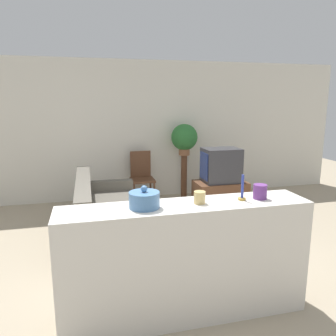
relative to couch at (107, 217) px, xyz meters
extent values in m
plane|color=tan|center=(0.58, -1.54, -0.29)|extent=(14.00, 14.00, 0.00)
cube|color=silver|center=(0.58, 1.89, 1.06)|extent=(9.00, 0.06, 2.70)
cube|color=#605B51|center=(0.06, 0.00, -0.08)|extent=(0.92, 2.06, 0.42)
cube|color=#605B51|center=(-0.30, 0.00, 0.35)|extent=(0.20, 2.06, 0.43)
cube|color=#605B51|center=(0.06, -0.95, 0.01)|extent=(0.92, 0.16, 0.59)
cube|color=#605B51|center=(0.06, 0.95, 0.01)|extent=(0.92, 0.16, 0.59)
cube|color=brown|center=(2.04, 0.66, -0.02)|extent=(0.90, 0.54, 0.53)
cube|color=#333338|center=(2.04, 0.66, 0.54)|extent=(0.63, 0.46, 0.59)
cube|color=navy|center=(1.72, 0.66, 0.54)|extent=(0.02, 0.37, 0.46)
cube|color=brown|center=(0.77, 1.43, 0.16)|extent=(0.44, 0.44, 0.04)
cube|color=brown|center=(0.77, 1.63, 0.44)|extent=(0.40, 0.04, 0.50)
cylinder|color=brown|center=(0.58, 1.24, -0.07)|extent=(0.04, 0.04, 0.43)
cylinder|color=brown|center=(0.96, 1.24, -0.07)|extent=(0.04, 0.04, 0.43)
cylinder|color=brown|center=(0.58, 1.62, -0.07)|extent=(0.04, 0.04, 0.43)
cylinder|color=brown|center=(0.96, 1.62, -0.07)|extent=(0.04, 0.04, 0.43)
cylinder|color=brown|center=(1.63, 1.55, 0.15)|extent=(0.12, 0.12, 0.88)
cylinder|color=#8E5B3D|center=(1.63, 1.55, 0.66)|extent=(0.21, 0.21, 0.13)
sphere|color=#2D7033|center=(1.63, 1.55, 0.94)|extent=(0.52, 0.52, 0.52)
cube|color=silver|center=(0.58, -1.98, 0.24)|extent=(2.21, 0.44, 1.06)
cylinder|color=#4C7AAD|center=(0.22, -1.98, 0.84)|extent=(0.26, 0.26, 0.14)
sphere|color=#4C7AAD|center=(0.22, -1.98, 0.93)|extent=(0.06, 0.06, 0.06)
cylinder|color=tan|center=(0.70, -1.98, 0.82)|extent=(0.10, 0.10, 0.11)
cylinder|color=#B7933D|center=(1.10, -1.98, 0.78)|extent=(0.07, 0.07, 0.02)
cylinder|color=#2D3D9E|center=(1.10, -1.98, 0.90)|extent=(0.02, 0.02, 0.21)
cylinder|color=#66337F|center=(1.28, -1.98, 0.84)|extent=(0.12, 0.12, 0.13)
camera|label=1|loc=(-0.22, -4.55, 1.65)|focal=35.00mm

